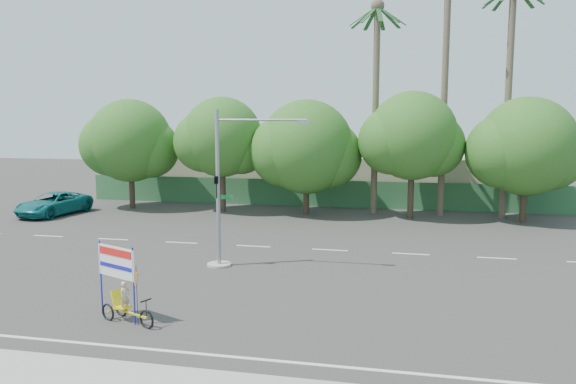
# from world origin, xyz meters

# --- Properties ---
(ground) EXTENTS (120.00, 120.00, 0.00)m
(ground) POSITION_xyz_m (0.00, 0.00, 0.00)
(ground) COLOR #33302D
(ground) RESTS_ON ground
(fence) EXTENTS (38.00, 0.08, 2.00)m
(fence) POSITION_xyz_m (0.00, 21.50, 1.00)
(fence) COLOR #336B3D
(fence) RESTS_ON ground
(building_left) EXTENTS (12.00, 8.00, 4.00)m
(building_left) POSITION_xyz_m (-10.00, 26.00, 2.00)
(building_left) COLOR #BFB198
(building_left) RESTS_ON ground
(building_right) EXTENTS (14.00, 8.00, 3.60)m
(building_right) POSITION_xyz_m (8.00, 26.00, 1.80)
(building_right) COLOR #BFB198
(building_right) RESTS_ON ground
(tree_far_left) EXTENTS (7.14, 6.00, 7.96)m
(tree_far_left) POSITION_xyz_m (-14.05, 18.00, 4.76)
(tree_far_left) COLOR #473828
(tree_far_left) RESTS_ON ground
(tree_left) EXTENTS (6.66, 5.60, 8.07)m
(tree_left) POSITION_xyz_m (-7.05, 18.00, 5.06)
(tree_left) COLOR #473828
(tree_left) RESTS_ON ground
(tree_center) EXTENTS (7.62, 6.40, 7.85)m
(tree_center) POSITION_xyz_m (-1.05, 18.00, 4.47)
(tree_center) COLOR #473828
(tree_center) RESTS_ON ground
(tree_right) EXTENTS (6.90, 5.80, 8.36)m
(tree_right) POSITION_xyz_m (5.95, 18.00, 5.24)
(tree_right) COLOR #473828
(tree_right) RESTS_ON ground
(tree_far_right) EXTENTS (7.38, 6.20, 7.94)m
(tree_far_right) POSITION_xyz_m (12.95, 18.00, 4.64)
(tree_far_right) COLOR #473828
(tree_far_right) RESTS_ON ground
(palm_tall) EXTENTS (3.73, 3.79, 17.45)m
(palm_tall) POSITION_xyz_m (8.00, 19.50, 10.46)
(palm_tall) COLOR #70604C
(palm_tall) RESTS_ON ground
(palm_mid) EXTENTS (3.73, 3.79, 15.45)m
(palm_mid) POSITION_xyz_m (12.00, 19.50, 9.40)
(palm_mid) COLOR #70604C
(palm_mid) RESTS_ON ground
(palm_short) EXTENTS (3.73, 3.79, 14.45)m
(palm_short) POSITION_xyz_m (3.50, 19.50, 8.86)
(palm_short) COLOR #70604C
(palm_short) RESTS_ON ground
(traffic_signal) EXTENTS (4.72, 1.10, 7.00)m
(traffic_signal) POSITION_xyz_m (-2.20, 3.98, 2.92)
(traffic_signal) COLOR gray
(traffic_signal) RESTS_ON ground
(trike_billboard) EXTENTS (2.44, 1.25, 2.59)m
(trike_billboard) POSITION_xyz_m (-3.36, -3.22, 1.04)
(trike_billboard) COLOR black
(trike_billboard) RESTS_ON ground
(pickup_truck) EXTENTS (3.37, 5.87, 1.54)m
(pickup_truck) POSITION_xyz_m (-17.89, 14.23, 0.77)
(pickup_truck) COLOR #0F6E6F
(pickup_truck) RESTS_ON ground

